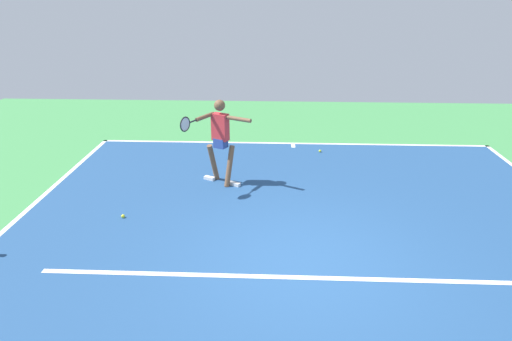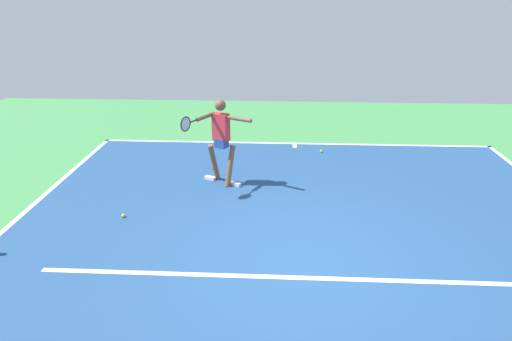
{
  "view_description": "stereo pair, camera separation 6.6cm",
  "coord_description": "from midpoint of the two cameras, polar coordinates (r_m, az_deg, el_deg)",
  "views": [
    {
      "loc": [
        0.46,
        6.03,
        3.9
      ],
      "look_at": [
        0.8,
        -1.54,
        0.9
      ],
      "focal_mm": 32.5,
      "sensor_mm": 36.0,
      "label": 1
    },
    {
      "loc": [
        0.4,
        6.02,
        3.9
      ],
      "look_at": [
        0.8,
        -1.54,
        0.9
      ],
      "focal_mm": 32.5,
      "sensor_mm": 36.0,
      "label": 2
    }
  ],
  "objects": [
    {
      "name": "ground_plane",
      "position": [
        7.19,
        5.7,
        -11.35
      ],
      "size": [
        21.5,
        21.5,
        0.0
      ],
      "primitive_type": "plane",
      "color": "#428E4C"
    },
    {
      "name": "court_surface",
      "position": [
        7.19,
        5.7,
        -11.34
      ],
      "size": [
        10.34,
        11.76,
        0.0
      ],
      "primitive_type": "cube",
      "color": "navy",
      "rests_on": "ground_plane"
    },
    {
      "name": "court_line_baseline_near",
      "position": [
        12.48,
        4.43,
        3.36
      ],
      "size": [
        10.34,
        0.1,
        0.01
      ],
      "primitive_type": "cube",
      "color": "white",
      "rests_on": "ground_plane"
    },
    {
      "name": "tennis_ball_near_player",
      "position": [
        8.79,
        -16.26,
        -5.42
      ],
      "size": [
        0.07,
        0.07,
        0.07
      ],
      "primitive_type": "sphere",
      "color": "yellow",
      "rests_on": "ground_plane"
    },
    {
      "name": "court_line_centre_mark",
      "position": [
        12.29,
        4.45,
        3.07
      ],
      "size": [
        0.1,
        0.3,
        0.01
      ],
      "primitive_type": "cube",
      "color": "white",
      "rests_on": "ground_plane"
    },
    {
      "name": "tennis_ball_by_baseline",
      "position": [
        11.87,
        7.72,
        2.4
      ],
      "size": [
        0.07,
        0.07,
        0.07
      ],
      "primitive_type": "sphere",
      "color": "#CCE033",
      "rests_on": "ground_plane"
    },
    {
      "name": "court_line_service",
      "position": [
        6.88,
        5.85,
        -12.98
      ],
      "size": [
        7.75,
        0.1,
        0.01
      ],
      "primitive_type": "cube",
      "color": "white",
      "rests_on": "ground_plane"
    },
    {
      "name": "tennis_player",
      "position": [
        9.57,
        -4.68,
        4.22
      ],
      "size": [
        1.32,
        1.14,
        1.82
      ],
      "rotation": [
        0.0,
        0.0,
        -0.48
      ],
      "color": "brown",
      "rests_on": "ground_plane"
    }
  ]
}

